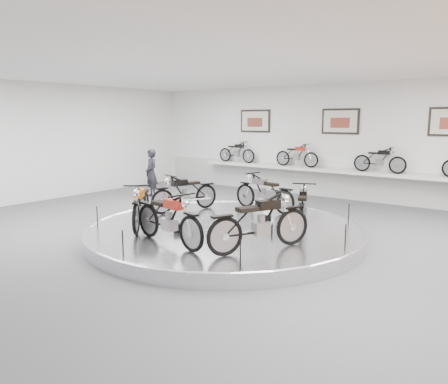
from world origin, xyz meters
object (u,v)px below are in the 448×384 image
Objects in this scene: shelf at (335,171)px; bike_a at (303,206)px; bike_e at (169,218)px; bike_f at (260,222)px; bike_d at (141,205)px; bike_c at (185,193)px; bike_b at (264,192)px; visitor at (151,173)px; display_platform at (225,232)px.

bike_a is at bearing -74.59° from shelf.
bike_a is 3.24m from bike_e.
bike_f reaches higher than bike_a.
bike_f reaches higher than bike_d.
bike_b is at bearing 144.52° from bike_c.
shelf is 6.39× the size of visitor.
bike_e is at bearing 52.27° from bike_c.
display_platform is 3.68× the size of bike_b.
bike_b reaches higher than bike_a.
bike_d is at bearing 102.43° from bike_a.
bike_e is at bearing 138.49° from bike_f.
bike_f is at bearing -77.47° from shelf.
visitor reaches higher than display_platform.
bike_b is 1.01× the size of visitor.
bike_a is 0.97× the size of visitor.
bike_f is 8.21m from visitor.
visitor is at bearing -105.45° from bike_c.
bike_a is 3.37m from bike_c.
bike_a is at bearing 34.68° from display_platform.
visitor is at bearing 85.51° from bike_f.
bike_f is (3.55, -1.82, 0.05)m from bike_c.
bike_f is at bearing 129.75° from bike_b.
visitor reaches higher than bike_b.
bike_c is 3.16m from bike_e.
visitor is at bearing -174.80° from bike_d.
bike_a is 3.74m from bike_d.
bike_d is 1.04× the size of visitor.
bike_c is 3.98m from bike_f.
bike_a reaches higher than display_platform.
bike_e reaches higher than bike_d.
bike_d is at bearing 26.76° from bike_c.
bike_d is at bearing 116.47° from bike_f.
bike_d reaches higher than shelf.
shelf is 7.71m from bike_f.
bike_b is 3.89m from bike_e.
bike_e is 7.26m from visitor.
bike_c is 1.94m from bike_d.
bike_a is (1.48, -5.37, -0.21)m from shelf.
shelf is 4.38m from bike_b.
display_platform is at bearing 85.79° from bike_c.
bike_e is at bearing 101.84° from bike_b.
display_platform is 6.46m from shelf.
display_platform is 2.13m from bike_f.
bike_b is at bearing -92.45° from shelf.
display_platform is 1.98m from bike_e.
bike_c is at bearing -10.63° from visitor.
bike_c reaches higher than bike_a.
shelf is 6.01m from bike_c.
bike_e is (0.18, -3.89, 0.03)m from bike_b.
bike_b is (-0.19, 2.03, 0.66)m from display_platform.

